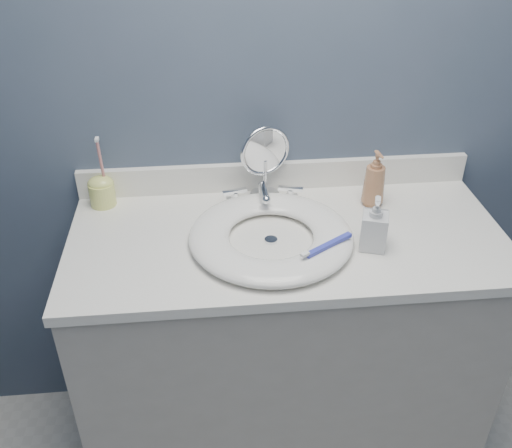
{
  "coord_description": "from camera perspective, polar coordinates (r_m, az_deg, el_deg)",
  "views": [
    {
      "loc": [
        -0.22,
        -0.33,
        1.78
      ],
      "look_at": [
        -0.09,
        0.94,
        0.94
      ],
      "focal_mm": 40.0,
      "sensor_mm": 36.0,
      "label": 1
    }
  ],
  "objects": [
    {
      "name": "back_wall",
      "position": [
        1.69,
        2.12,
        13.27
      ],
      "size": [
        2.2,
        0.02,
        2.4
      ],
      "primitive_type": "cube",
      "color": "#404E61",
      "rests_on": "ground"
    },
    {
      "name": "vanity_cabinet",
      "position": [
        1.89,
        2.73,
        -12.51
      ],
      "size": [
        1.2,
        0.55,
        0.85
      ],
      "primitive_type": "cube",
      "color": "#B2ABA2",
      "rests_on": "ground"
    },
    {
      "name": "countertop",
      "position": [
        1.6,
        3.14,
        -1.48
      ],
      "size": [
        1.22,
        0.57,
        0.03
      ],
      "primitive_type": "cube",
      "color": "white",
      "rests_on": "vanity_cabinet"
    },
    {
      "name": "backsplash",
      "position": [
        1.8,
        1.99,
        4.86
      ],
      "size": [
        1.22,
        0.02,
        0.09
      ],
      "primitive_type": "cube",
      "color": "white",
      "rests_on": "countertop"
    },
    {
      "name": "basin",
      "position": [
        1.55,
        1.51,
        -1.18
      ],
      "size": [
        0.45,
        0.45,
        0.04
      ],
      "primitive_type": null,
      "color": "white",
      "rests_on": "countertop"
    },
    {
      "name": "drain",
      "position": [
        1.56,
        1.51,
        -1.64
      ],
      "size": [
        0.04,
        0.04,
        0.01
      ],
      "primitive_type": "cylinder",
      "color": "silver",
      "rests_on": "countertop"
    },
    {
      "name": "faucet",
      "position": [
        1.72,
        0.73,
        2.76
      ],
      "size": [
        0.25,
        0.13,
        0.07
      ],
      "color": "silver",
      "rests_on": "countertop"
    },
    {
      "name": "makeup_mirror",
      "position": [
        1.71,
        0.91,
        6.49
      ],
      "size": [
        0.15,
        0.09,
        0.23
      ],
      "rotation": [
        0.0,
        0.0,
        0.33
      ],
      "color": "silver",
      "rests_on": "countertop"
    },
    {
      "name": "soap_bottle_amber",
      "position": [
        1.72,
        11.78,
        4.45
      ],
      "size": [
        0.08,
        0.08,
        0.17
      ],
      "primitive_type": "imported",
      "rotation": [
        0.0,
        0.0,
        0.15
      ],
      "color": "#A46E4A",
      "rests_on": "countertop"
    },
    {
      "name": "soap_bottle_clear",
      "position": [
        1.53,
        11.8,
        0.08
      ],
      "size": [
        0.09,
        0.09,
        0.15
      ],
      "primitive_type": "imported",
      "rotation": [
        0.0,
        0.0,
        -0.3
      ],
      "color": "silver",
      "rests_on": "countertop"
    },
    {
      "name": "toothbrush_holder",
      "position": [
        1.77,
        -15.18,
        3.32
      ],
      "size": [
        0.08,
        0.08,
        0.22
      ],
      "rotation": [
        0.0,
        0.0,
        -0.04
      ],
      "color": "#E0E773",
      "rests_on": "countertop"
    },
    {
      "name": "toothbrush_lying",
      "position": [
        1.48,
        7.13,
        -2.17
      ],
      "size": [
        0.15,
        0.11,
        0.02
      ],
      "rotation": [
        0.0,
        0.0,
        0.57
      ],
      "color": "#333CB8",
      "rests_on": "basin"
    }
  ]
}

